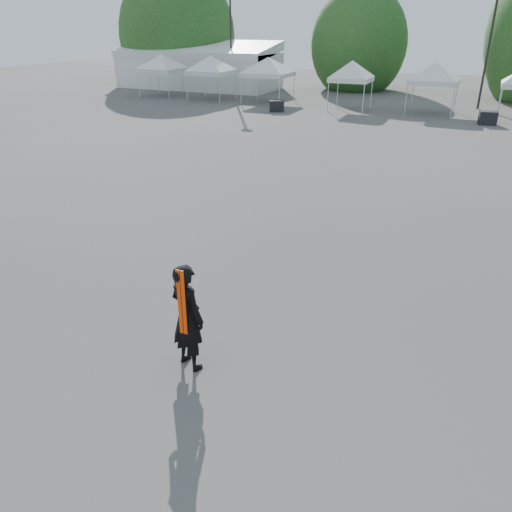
% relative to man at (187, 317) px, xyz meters
% --- Properties ---
extents(ground, '(120.00, 120.00, 0.00)m').
position_rel_man_xyz_m(ground, '(0.62, 2.53, -1.01)').
color(ground, '#474442').
rests_on(ground, ground).
extents(marquee, '(15.00, 6.25, 4.23)m').
position_rel_man_xyz_m(marquee, '(-21.38, 37.53, 0.96)').
color(marquee, silver).
rests_on(marquee, ground).
extents(light_pole_west, '(0.60, 0.25, 10.30)m').
position_rel_man_xyz_m(light_pole_west, '(-17.38, 36.53, 4.76)').
color(light_pole_west, black).
rests_on(light_pole_west, ground).
extents(light_pole_east, '(0.60, 0.25, 9.80)m').
position_rel_man_xyz_m(light_pole_east, '(3.62, 34.53, 4.50)').
color(light_pole_east, black).
rests_on(light_pole_east, ground).
extents(tree_far_w, '(4.80, 4.80, 7.30)m').
position_rel_man_xyz_m(tree_far_w, '(-25.38, 40.53, 3.53)').
color(tree_far_w, '#382314').
rests_on(tree_far_w, ground).
extents(tree_mid_w, '(4.16, 4.16, 6.33)m').
position_rel_man_xyz_m(tree_mid_w, '(-7.38, 42.53, 2.92)').
color(tree_mid_w, '#382314').
rests_on(tree_mid_w, ground).
extents(tent_a, '(4.43, 4.43, 3.88)m').
position_rel_man_xyz_m(tent_a, '(-21.28, 31.31, 2.05)').
color(tent_a, silver).
rests_on(tent_a, ground).
extents(tent_b, '(4.44, 4.44, 3.88)m').
position_rel_man_xyz_m(tent_b, '(-16.47, 31.10, 2.05)').
color(tent_b, silver).
rests_on(tent_b, ground).
extents(tent_c, '(4.75, 4.75, 3.88)m').
position_rel_man_xyz_m(tent_c, '(-11.63, 31.35, 2.05)').
color(tent_c, silver).
rests_on(tent_c, ground).
extents(tent_d, '(3.82, 3.82, 3.88)m').
position_rel_man_xyz_m(tent_d, '(-4.80, 30.10, 2.05)').
color(tent_d, silver).
rests_on(tent_d, ground).
extents(tent_e, '(4.43, 4.43, 3.88)m').
position_rel_man_xyz_m(tent_e, '(0.67, 30.84, 2.05)').
color(tent_e, silver).
rests_on(tent_e, ground).
extents(man, '(0.86, 0.71, 2.01)m').
position_rel_man_xyz_m(man, '(0.00, 0.00, 0.00)').
color(man, black).
rests_on(man, ground).
extents(crate_west, '(1.22, 1.11, 0.77)m').
position_rel_man_xyz_m(crate_west, '(-9.30, 27.41, -0.63)').
color(crate_west, black).
rests_on(crate_west, ground).
extents(crate_mid, '(1.12, 0.93, 0.79)m').
position_rel_man_xyz_m(crate_mid, '(4.37, 27.99, -0.61)').
color(crate_mid, black).
rests_on(crate_mid, ground).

